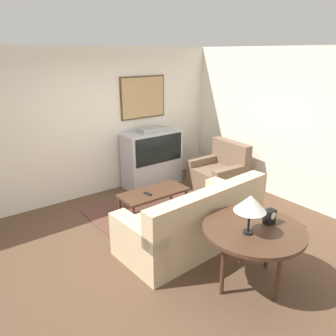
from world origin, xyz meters
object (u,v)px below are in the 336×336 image
Objects in this scene: table_lamp at (251,204)px; console_table at (254,233)px; mantel_clock at (270,217)px; armchair at (219,174)px; tv at (152,158)px; couch at (193,223)px; coffee_table at (154,193)px.

console_table is at bearing 11.95° from table_lamp.
console_table is 0.27m from mantel_clock.
armchair is 0.85× the size of console_table.
tv is 3.42m from table_lamp.
console_table is at bearing -104.22° from tv.
armchair is at bearing -148.05° from couch.
table_lamp is 0.46m from mantel_clock.
tv is at bearing -113.09° from couch.
tv is at bearing 73.53° from table_lamp.
table_lamp is at bearing -97.05° from coffee_table.
tv is at bearing 79.68° from mantel_clock.
tv reaches higher than table_lamp.
tv is at bearing 75.78° from console_table.
couch reaches higher than coffee_table.
table_lamp is at bearing -106.47° from tv.
couch is 12.65× the size of mantel_clock.
console_table reaches higher than coffee_table.
armchair is 3.10m from table_lamp.
coffee_table is 2.60× the size of table_lamp.
table_lamp is (-0.14, -0.03, 0.42)m from console_table.
tv is 2.69× the size of table_lamp.
armchair is 1.66m from coffee_table.
couch is 1.32m from table_lamp.
console_table is at bearing 171.92° from mantel_clock.
coffee_table is at bearing -123.63° from tv.
table_lamp reaches higher than coffee_table.
console_table is (-0.02, -1.04, 0.35)m from couch.
couch is at bearing 100.94° from mantel_clock.
table_lamp is (-1.93, -2.30, 0.80)m from armchair.
table_lamp is (-0.16, -1.07, 0.77)m from couch.
coffee_table is at bearing 92.45° from mantel_clock.
coffee_table is (-0.69, -1.03, -0.23)m from tv.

